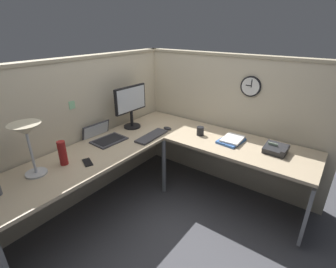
{
  "coord_description": "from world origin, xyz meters",
  "views": [
    {
      "loc": [
        -1.8,
        -1.35,
        1.85
      ],
      "look_at": [
        0.13,
        0.08,
        0.79
      ],
      "focal_mm": 26.27,
      "sensor_mm": 36.0,
      "label": 1
    }
  ],
  "objects_px": {
    "office_phone": "(276,149)",
    "monitor": "(131,104)",
    "book_stack": "(232,140)",
    "desk_lamp_dome": "(26,134)",
    "computer_mouse": "(167,128)",
    "wall_clock": "(251,86)",
    "keyboard": "(152,136)",
    "laptop": "(103,137)",
    "coffee_mug": "(200,131)",
    "cell_phone": "(87,162)",
    "thermos_flask": "(63,153)"
  },
  "relations": [
    {
      "from": "desk_lamp_dome",
      "to": "cell_phone",
      "type": "relative_size",
      "value": 3.09
    },
    {
      "from": "computer_mouse",
      "to": "thermos_flask",
      "type": "bearing_deg",
      "value": 167.47
    },
    {
      "from": "computer_mouse",
      "to": "desk_lamp_dome",
      "type": "bearing_deg",
      "value": 167.81
    },
    {
      "from": "office_phone",
      "to": "wall_clock",
      "type": "height_order",
      "value": "wall_clock"
    },
    {
      "from": "desk_lamp_dome",
      "to": "wall_clock",
      "type": "bearing_deg",
      "value": -29.6
    },
    {
      "from": "thermos_flask",
      "to": "book_stack",
      "type": "relative_size",
      "value": 0.73
    },
    {
      "from": "wall_clock",
      "to": "thermos_flask",
      "type": "bearing_deg",
      "value": 148.14
    },
    {
      "from": "coffee_mug",
      "to": "desk_lamp_dome",
      "type": "bearing_deg",
      "value": 155.24
    },
    {
      "from": "cell_phone",
      "to": "wall_clock",
      "type": "relative_size",
      "value": 0.65
    },
    {
      "from": "desk_lamp_dome",
      "to": "wall_clock",
      "type": "relative_size",
      "value": 2.02
    },
    {
      "from": "office_phone",
      "to": "monitor",
      "type": "bearing_deg",
      "value": 102.18
    },
    {
      "from": "computer_mouse",
      "to": "book_stack",
      "type": "height_order",
      "value": "book_stack"
    },
    {
      "from": "keyboard",
      "to": "computer_mouse",
      "type": "relative_size",
      "value": 4.13
    },
    {
      "from": "laptop",
      "to": "cell_phone",
      "type": "height_order",
      "value": "laptop"
    },
    {
      "from": "computer_mouse",
      "to": "desk_lamp_dome",
      "type": "height_order",
      "value": "desk_lamp_dome"
    },
    {
      "from": "laptop",
      "to": "thermos_flask",
      "type": "bearing_deg",
      "value": -165.54
    },
    {
      "from": "coffee_mug",
      "to": "laptop",
      "type": "bearing_deg",
      "value": 131.83
    },
    {
      "from": "keyboard",
      "to": "book_stack",
      "type": "distance_m",
      "value": 0.86
    },
    {
      "from": "laptop",
      "to": "coffee_mug",
      "type": "height_order",
      "value": "laptop"
    },
    {
      "from": "keyboard",
      "to": "computer_mouse",
      "type": "xyz_separation_m",
      "value": [
        0.27,
        -0.01,
        0.01
      ]
    },
    {
      "from": "keyboard",
      "to": "book_stack",
      "type": "relative_size",
      "value": 1.43
    },
    {
      "from": "cell_phone",
      "to": "wall_clock",
      "type": "bearing_deg",
      "value": -6.97
    },
    {
      "from": "cell_phone",
      "to": "book_stack",
      "type": "xyz_separation_m",
      "value": [
        1.18,
        -0.86,
        0.02
      ]
    },
    {
      "from": "monitor",
      "to": "wall_clock",
      "type": "distance_m",
      "value": 1.35
    },
    {
      "from": "thermos_flask",
      "to": "office_phone",
      "type": "relative_size",
      "value": 1.04
    },
    {
      "from": "book_stack",
      "to": "desk_lamp_dome",
      "type": "bearing_deg",
      "value": 145.79
    },
    {
      "from": "keyboard",
      "to": "coffee_mug",
      "type": "relative_size",
      "value": 4.48
    },
    {
      "from": "keyboard",
      "to": "computer_mouse",
      "type": "bearing_deg",
      "value": -5.68
    },
    {
      "from": "monitor",
      "to": "computer_mouse",
      "type": "distance_m",
      "value": 0.51
    },
    {
      "from": "office_phone",
      "to": "book_stack",
      "type": "relative_size",
      "value": 0.7
    },
    {
      "from": "cell_phone",
      "to": "coffee_mug",
      "type": "xyz_separation_m",
      "value": [
        1.14,
        -0.5,
        0.04
      ]
    },
    {
      "from": "laptop",
      "to": "desk_lamp_dome",
      "type": "bearing_deg",
      "value": -172.63
    },
    {
      "from": "desk_lamp_dome",
      "to": "coffee_mug",
      "type": "distance_m",
      "value": 1.68
    },
    {
      "from": "thermos_flask",
      "to": "book_stack",
      "type": "bearing_deg",
      "value": -37.47
    },
    {
      "from": "computer_mouse",
      "to": "wall_clock",
      "type": "distance_m",
      "value": 1.03
    },
    {
      "from": "keyboard",
      "to": "office_phone",
      "type": "xyz_separation_m",
      "value": [
        0.43,
        -1.2,
        0.03
      ]
    },
    {
      "from": "laptop",
      "to": "desk_lamp_dome",
      "type": "xyz_separation_m",
      "value": [
        -0.79,
        -0.1,
        0.34
      ]
    },
    {
      "from": "computer_mouse",
      "to": "coffee_mug",
      "type": "bearing_deg",
      "value": -76.47
    },
    {
      "from": "keyboard",
      "to": "desk_lamp_dome",
      "type": "height_order",
      "value": "desk_lamp_dome"
    },
    {
      "from": "computer_mouse",
      "to": "keyboard",
      "type": "bearing_deg",
      "value": 177.37
    },
    {
      "from": "keyboard",
      "to": "wall_clock",
      "type": "relative_size",
      "value": 1.95
    },
    {
      "from": "office_phone",
      "to": "keyboard",
      "type": "bearing_deg",
      "value": 109.55
    },
    {
      "from": "monitor",
      "to": "computer_mouse",
      "type": "height_order",
      "value": "monitor"
    },
    {
      "from": "thermos_flask",
      "to": "wall_clock",
      "type": "xyz_separation_m",
      "value": [
        1.65,
        -1.02,
        0.42
      ]
    },
    {
      "from": "book_stack",
      "to": "coffee_mug",
      "type": "distance_m",
      "value": 0.36
    },
    {
      "from": "monitor",
      "to": "keyboard",
      "type": "distance_m",
      "value": 0.48
    },
    {
      "from": "thermos_flask",
      "to": "cell_phone",
      "type": "bearing_deg",
      "value": -47.52
    },
    {
      "from": "keyboard",
      "to": "cell_phone",
      "type": "relative_size",
      "value": 2.99
    },
    {
      "from": "laptop",
      "to": "computer_mouse",
      "type": "height_order",
      "value": "laptop"
    },
    {
      "from": "monitor",
      "to": "laptop",
      "type": "distance_m",
      "value": 0.51
    }
  ]
}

